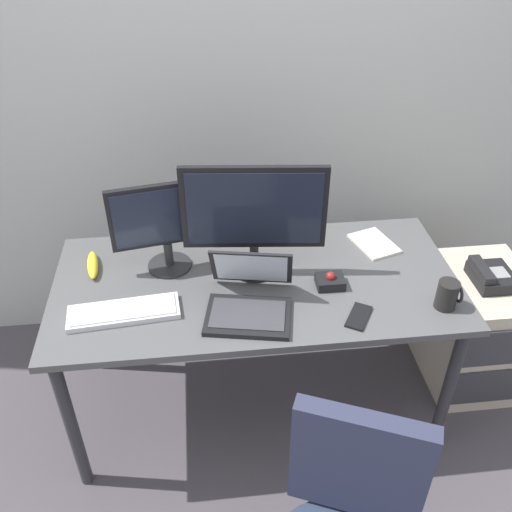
# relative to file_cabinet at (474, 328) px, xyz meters

# --- Properties ---
(ground_plane) EXTENTS (8.00, 8.00, 0.00)m
(ground_plane) POSITION_rel_file_cabinet_xyz_m (-1.07, -0.09, -0.29)
(ground_plane) COLOR #4A454B
(back_wall) EXTENTS (6.00, 0.10, 2.80)m
(back_wall) POSITION_rel_file_cabinet_xyz_m (-1.07, 0.65, 1.11)
(back_wall) COLOR #B9BCB6
(back_wall) RESTS_ON ground
(desk) EXTENTS (1.62, 0.77, 0.75)m
(desk) POSITION_rel_file_cabinet_xyz_m (-1.07, -0.09, 0.38)
(desk) COLOR #515153
(desk) RESTS_ON ground
(file_cabinet) EXTENTS (0.42, 0.53, 0.58)m
(file_cabinet) POSITION_rel_file_cabinet_xyz_m (0.00, 0.00, 0.00)
(file_cabinet) COLOR beige
(file_cabinet) RESTS_ON ground
(desk_phone) EXTENTS (0.17, 0.20, 0.09)m
(desk_phone) POSITION_rel_file_cabinet_xyz_m (-0.01, -0.02, 0.33)
(desk_phone) COLOR black
(desk_phone) RESTS_ON file_cabinet
(monitor_main) EXTENTS (0.56, 0.18, 0.47)m
(monitor_main) POSITION_rel_file_cabinet_xyz_m (-1.07, -0.02, 0.73)
(monitor_main) COLOR #262628
(monitor_main) RESTS_ON desk
(monitor_side) EXTENTS (0.43, 0.18, 0.39)m
(monitor_side) POSITION_rel_file_cabinet_xyz_m (-1.41, 0.04, 0.68)
(monitor_side) COLOR #262628
(monitor_side) RESTS_ON desk
(keyboard) EXTENTS (0.42, 0.17, 0.03)m
(keyboard) POSITION_rel_file_cabinet_xyz_m (-1.58, -0.24, 0.47)
(keyboard) COLOR silver
(keyboard) RESTS_ON desk
(laptop) EXTENTS (0.37, 0.37, 0.22)m
(laptop) POSITION_rel_file_cabinet_xyz_m (-1.11, -0.26, 0.51)
(laptop) COLOR black
(laptop) RESTS_ON desk
(trackball_mouse) EXTENTS (0.11, 0.09, 0.07)m
(trackball_mouse) POSITION_rel_file_cabinet_xyz_m (-0.78, -0.16, 0.48)
(trackball_mouse) COLOR black
(trackball_mouse) RESTS_ON desk
(coffee_mug) EXTENTS (0.09, 0.08, 0.11)m
(coffee_mug) POSITION_rel_file_cabinet_xyz_m (-0.37, -0.33, 0.51)
(coffee_mug) COLOR black
(coffee_mug) RESTS_ON desk
(paper_notepad) EXTENTS (0.20, 0.24, 0.01)m
(paper_notepad) POSITION_rel_file_cabinet_xyz_m (-0.52, 0.10, 0.46)
(paper_notepad) COLOR white
(paper_notepad) RESTS_ON desk
(cell_phone) EXTENTS (0.13, 0.16, 0.01)m
(cell_phone) POSITION_rel_file_cabinet_xyz_m (-0.71, -0.36, 0.46)
(cell_phone) COLOR black
(cell_phone) RESTS_ON desk
(banana) EXTENTS (0.07, 0.19, 0.04)m
(banana) POSITION_rel_file_cabinet_xyz_m (-1.73, 0.06, 0.48)
(banana) COLOR yellow
(banana) RESTS_ON desk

